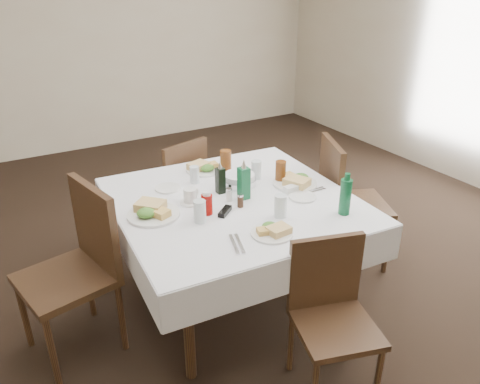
{
  "coord_description": "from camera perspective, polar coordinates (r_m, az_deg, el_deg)",
  "views": [
    {
      "loc": [
        -1.39,
        -2.4,
        2.06
      ],
      "look_at": [
        -0.06,
        -0.1,
        0.8
      ],
      "focal_mm": 35.0,
      "sensor_mm": 36.0,
      "label": 1
    }
  ],
  "objects": [
    {
      "name": "ground_plane",
      "position": [
        3.45,
        0.13,
        -11.26
      ],
      "size": [
        7.0,
        7.0,
        0.0
      ],
      "primitive_type": "plane",
      "color": "black"
    },
    {
      "name": "room_shell",
      "position": [
        2.79,
        0.17,
        18.22
      ],
      "size": [
        6.04,
        7.04,
        2.8
      ],
      "color": "beige",
      "rests_on": "ground"
    },
    {
      "name": "dining_table",
      "position": [
        2.97,
        -0.76,
        -2.14
      ],
      "size": [
        1.53,
        1.53,
        0.76
      ],
      "color": "black",
      "rests_on": "ground"
    },
    {
      "name": "chair_north",
      "position": [
        3.78,
        -7.45,
        0.87
      ],
      "size": [
        0.52,
        0.52,
        0.88
      ],
      "color": "black",
      "rests_on": "ground"
    },
    {
      "name": "chair_south",
      "position": [
        2.54,
        10.98,
        -13.54
      ],
      "size": [
        0.49,
        0.49,
        0.84
      ],
      "color": "black",
      "rests_on": "ground"
    },
    {
      "name": "chair_east",
      "position": [
        3.53,
        12.55,
        -0.44
      ],
      "size": [
        0.61,
        0.61,
        0.98
      ],
      "color": "black",
      "rests_on": "ground"
    },
    {
      "name": "chair_west",
      "position": [
        2.83,
        -18.92,
        -7.88
      ],
      "size": [
        0.57,
        0.57,
        1.0
      ],
      "color": "black",
      "rests_on": "ground"
    },
    {
      "name": "meal_north",
      "position": [
        3.35,
        -4.41,
        2.97
      ],
      "size": [
        0.27,
        0.27,
        0.06
      ],
      "color": "white",
      "rests_on": "dining_table"
    },
    {
      "name": "meal_south",
      "position": [
        2.55,
        4.0,
        -4.74
      ],
      "size": [
        0.23,
        0.23,
        0.05
      ],
      "color": "white",
      "rests_on": "dining_table"
    },
    {
      "name": "meal_east",
      "position": [
        3.14,
        6.83,
        1.31
      ],
      "size": [
        0.3,
        0.3,
        0.06
      ],
      "color": "white",
      "rests_on": "dining_table"
    },
    {
      "name": "meal_west",
      "position": [
        2.78,
        -10.67,
        -2.34
      ],
      "size": [
        0.31,
        0.31,
        0.07
      ],
      "color": "white",
      "rests_on": "dining_table"
    },
    {
      "name": "side_plate_a",
      "position": [
        3.1,
        -8.8,
        0.46
      ],
      "size": [
        0.17,
        0.17,
        0.01
      ],
      "color": "white",
      "rests_on": "dining_table"
    },
    {
      "name": "side_plate_b",
      "position": [
        2.97,
        7.62,
        -0.59
      ],
      "size": [
        0.17,
        0.17,
        0.01
      ],
      "color": "white",
      "rests_on": "dining_table"
    },
    {
      "name": "water_n",
      "position": [
        3.16,
        -5.57,
        2.12
      ],
      "size": [
        0.06,
        0.06,
        0.12
      ],
      "color": "silver",
      "rests_on": "dining_table"
    },
    {
      "name": "water_s",
      "position": [
        2.71,
        4.95,
        -1.7
      ],
      "size": [
        0.07,
        0.07,
        0.14
      ],
      "color": "silver",
      "rests_on": "dining_table"
    },
    {
      "name": "water_e",
      "position": [
        3.2,
        2.0,
        2.73
      ],
      "size": [
        0.07,
        0.07,
        0.13
      ],
      "color": "silver",
      "rests_on": "dining_table"
    },
    {
      "name": "water_w",
      "position": [
        2.65,
        -4.92,
        -2.37
      ],
      "size": [
        0.07,
        0.07,
        0.13
      ],
      "color": "silver",
      "rests_on": "dining_table"
    },
    {
      "name": "iced_tea_a",
      "position": [
        3.29,
        -1.75,
        3.73
      ],
      "size": [
        0.08,
        0.08,
        0.17
      ],
      "color": "brown",
      "rests_on": "dining_table"
    },
    {
      "name": "iced_tea_b",
      "position": [
        3.16,
        4.97,
        2.5
      ],
      "size": [
        0.07,
        0.07,
        0.15
      ],
      "color": "brown",
      "rests_on": "dining_table"
    },
    {
      "name": "bread_basket",
      "position": [
        3.12,
        -0.09,
        1.53
      ],
      "size": [
        0.23,
        0.23,
        0.08
      ],
      "color": "silver",
      "rests_on": "dining_table"
    },
    {
      "name": "oil_cruet_dark",
      "position": [
        2.98,
        -2.41,
        1.54
      ],
      "size": [
        0.05,
        0.05,
        0.22
      ],
      "color": "black",
      "rests_on": "dining_table"
    },
    {
      "name": "oil_cruet_green",
      "position": [
        2.9,
        0.46,
        1.25
      ],
      "size": [
        0.06,
        0.06,
        0.26
      ],
      "color": "#146035",
      "rests_on": "dining_table"
    },
    {
      "name": "ketchup_bottle",
      "position": [
        2.74,
        -4.07,
        -1.41
      ],
      "size": [
        0.07,
        0.07,
        0.14
      ],
      "color": "#940905",
      "rests_on": "dining_table"
    },
    {
      "name": "salt_shaker",
      "position": [
        2.89,
        -1.34,
        -0.32
      ],
      "size": [
        0.04,
        0.04,
        0.09
      ],
      "color": "white",
      "rests_on": "dining_table"
    },
    {
      "name": "pepper_shaker",
      "position": [
        2.82,
        0.05,
        -1.06
      ],
      "size": [
        0.04,
        0.04,
        0.08
      ],
      "color": "#402719",
      "rests_on": "dining_table"
    },
    {
      "name": "coffee_mug",
      "position": [
        2.88,
        -6.06,
        -0.55
      ],
      "size": [
        0.14,
        0.13,
        0.1
      ],
      "color": "white",
      "rests_on": "dining_table"
    },
    {
      "name": "sunglasses",
      "position": [
        2.76,
        -1.85,
        -2.38
      ],
      "size": [
        0.12,
        0.11,
        0.03
      ],
      "color": "black",
      "rests_on": "dining_table"
    },
    {
      "name": "green_bottle",
      "position": [
        2.78,
        12.72,
        -0.5
      ],
      "size": [
        0.07,
        0.07,
        0.26
      ],
      "color": "#146035",
      "rests_on": "dining_table"
    },
    {
      "name": "sugar_caddy",
      "position": [
        3.03,
        6.25,
        0.35
      ],
      "size": [
        0.1,
        0.06,
        0.05
      ],
      "color": "white",
      "rests_on": "dining_table"
    },
    {
      "name": "cutlery_n",
      "position": [
        3.38,
        -2.14,
        2.83
      ],
      "size": [
        0.07,
        0.2,
        0.01
      ],
      "color": "silver",
      "rests_on": "dining_table"
    },
    {
      "name": "cutlery_s",
      "position": [
        2.46,
        -0.37,
        -6.36
      ],
      "size": [
        0.1,
        0.2,
        0.01
      ],
      "color": "silver",
      "rests_on": "dining_table"
    },
    {
      "name": "cutlery_e",
      "position": [
        3.08,
        9.12,
        0.19
      ],
      "size": [
        0.16,
        0.04,
        0.01
      ],
      "color": "silver",
      "rests_on": "dining_table"
    },
    {
      "name": "cutlery_w",
      "position": [
        2.88,
        -11.06,
        -1.82
      ],
      "size": [
        0.18,
        0.09,
        0.01
      ],
      "color": "silver",
      "rests_on": "dining_table"
    }
  ]
}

